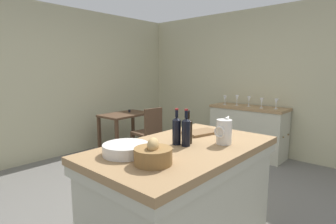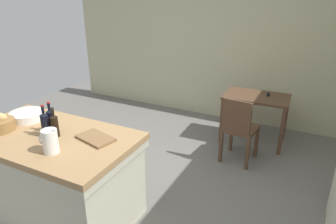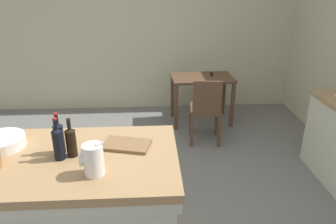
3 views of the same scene
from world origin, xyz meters
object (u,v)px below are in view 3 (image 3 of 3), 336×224
Objects in this scene: cutting_board at (126,145)px; wine_bottle_dark at (71,141)px; wine_bottle_amber at (59,137)px; wooden_chair at (206,109)px; wine_bottle_green at (58,143)px; island_table at (68,205)px; writing_desk at (202,84)px; wash_bowl at (1,142)px; pitcher at (93,159)px.

cutting_board is 1.22× the size of wine_bottle_dark.
wine_bottle_amber reaches higher than wine_bottle_dark.
wooden_chair is 2.91× the size of wine_bottle_green.
writing_desk is (1.41, 2.50, 0.12)m from island_table.
wine_bottle_green is (-1.41, -2.52, 0.42)m from writing_desk.
wine_bottle_dark is 0.11m from wine_bottle_amber.
writing_desk is 2.97× the size of wine_bottle_green.
wine_bottle_dark is (0.08, 0.02, 0.53)m from island_table.
island_table is 5.30× the size of wine_bottle_green.
writing_desk is at bearing 61.81° from wine_bottle_dark.
cutting_board is at bearing 8.18° from wine_bottle_amber.
wash_bowl is 0.48m from wine_bottle_amber.
island_table is 1.78× the size of writing_desk.
island_table is 1.82× the size of wooden_chair.
wooden_chair is (-0.05, -0.68, -0.11)m from writing_desk.
island_table is 0.63m from cutting_board.
wooden_chair is 2.93× the size of wine_bottle_amber.
wine_bottle_dark reaches higher than island_table.
writing_desk is 2.91m from wine_bottle_green.
wooden_chair is at bearing 51.98° from wine_bottle_amber.
island_table is 2.27m from wooden_chair.
island_table is 2.87m from writing_desk.
writing_desk is at bearing 60.51° from island_table.
island_table is at bearing -119.49° from writing_desk.
writing_desk is at bearing 59.65° from wine_bottle_amber.
wine_bottle_amber is (0.46, -0.11, 0.08)m from wash_bowl.
wine_bottle_amber is at bearing 100.61° from wine_bottle_green.
wine_bottle_green reaches higher than wash_bowl.
cutting_board reaches higher than writing_desk.
cutting_board is at bearing -118.28° from wooden_chair.
island_table is at bearing -20.05° from wash_bowl.
wine_bottle_amber reaches higher than wash_bowl.
wine_bottle_dark is (-1.28, -1.80, 0.52)m from wooden_chair.
wash_bowl is 1.11× the size of wine_bottle_green.
wine_bottle_amber is at bearing 100.02° from island_table.
wine_bottle_dark is 0.92× the size of wine_bottle_green.
wash_bowl reaches higher than cutting_board.
wine_bottle_green is (-0.45, -0.15, 0.11)m from cutting_board.
island_table is 5.34× the size of wine_bottle_amber.
wine_bottle_green is (0.48, -0.19, 0.08)m from wash_bowl.
pitcher reaches higher than cutting_board.
wash_bowl is at bearing 177.54° from cutting_board.
wash_bowl is at bearing 159.95° from island_table.
wine_bottle_dark is 0.09m from wine_bottle_green.
pitcher is at bearing -36.92° from wine_bottle_green.
cutting_board is 0.48m from wine_bottle_amber.
pitcher reaches higher than writing_desk.
pitcher is 0.41m from cutting_board.
writing_desk is 1.02× the size of wooden_chair.
wooden_chair is 3.17× the size of wine_bottle_dark.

